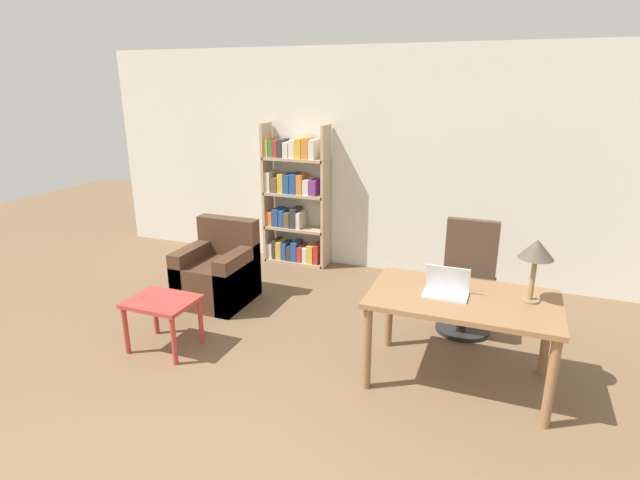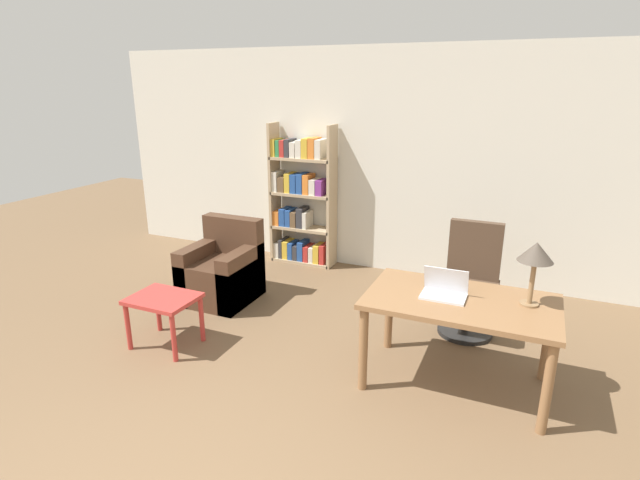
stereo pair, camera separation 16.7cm
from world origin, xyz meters
name	(u,v)px [view 2 (the right image)]	position (x,y,z in m)	size (l,w,h in m)	color
wall_back	(402,164)	(0.00, 4.53, 1.35)	(8.00, 0.06, 2.70)	silver
desk	(460,312)	(1.08, 2.28, 0.63)	(1.41, 0.83, 0.73)	olive
laptop	(444,290)	(0.95, 2.28, 0.78)	(0.33, 0.22, 0.22)	silver
table_lamp	(536,255)	(1.55, 2.38, 1.12)	(0.25, 0.25, 0.48)	olive
office_chair	(470,283)	(1.04, 3.25, 0.48)	(0.51, 0.51, 1.05)	black
side_table_blue	(164,305)	(-1.42, 1.86, 0.39)	(0.57, 0.46, 0.47)	#B2332D
armchair	(222,273)	(-1.53, 2.92, 0.30)	(0.70, 0.73, 0.87)	#472D1E
bookshelf	(300,201)	(-1.26, 4.34, 0.82)	(0.85, 0.28, 1.80)	tan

